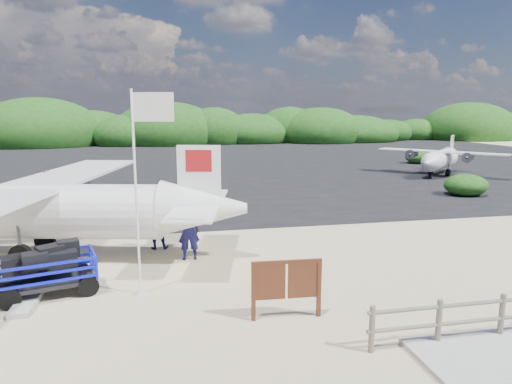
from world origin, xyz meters
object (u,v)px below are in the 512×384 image
crew_b (156,226)px  flagpole (141,294)px  aircraft_small (31,161)px  signboard (286,318)px  baggage_cart (50,295)px  aircraft_large (292,166)px  crew_a (189,231)px

crew_b → flagpole: bearing=90.5°
crew_b → aircraft_small: 33.41m
flagpole → crew_b: (0.40, 4.11, 0.83)m
signboard → baggage_cart: bearing=159.2°
flagpole → aircraft_small: flagpole is taller
aircraft_large → aircraft_small: (-23.47, 9.02, 0.00)m
signboard → aircraft_small: aircraft_small is taller
crew_b → crew_a: bearing=131.8°
crew_b → aircraft_small: bearing=-62.5°
baggage_cart → aircraft_large: bearing=45.8°
baggage_cart → crew_a: bearing=14.8°
crew_b → aircraft_large: (11.26, 22.07, -0.83)m
crew_a → crew_b: size_ratio=1.17×
flagpole → aircraft_small: (-11.81, 35.19, 0.00)m
baggage_cart → crew_a: 4.53m
crew_a → flagpole: bearing=56.9°
flagpole → signboard: 4.06m
baggage_cart → crew_b: (2.77, 3.70, 0.83)m
crew_b → signboard: bearing=122.0°
crew_b → baggage_cart: bearing=59.3°
aircraft_small → baggage_cart: bearing=63.7°
flagpole → signboard: size_ratio=3.03×
aircraft_small → crew_b: bearing=70.0°
flagpole → aircraft_large: size_ratio=0.34×
baggage_cart → aircraft_small: (-9.44, 34.78, 0.00)m
flagpole → aircraft_large: 28.65m
baggage_cart → aircraft_small: aircraft_small is taller
baggage_cart → signboard: signboard is taller
flagpole → signboard: bearing=-32.1°
flagpole → crew_b: 4.21m
flagpole → crew_b: size_ratio=3.24×
baggage_cart → signboard: 6.35m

